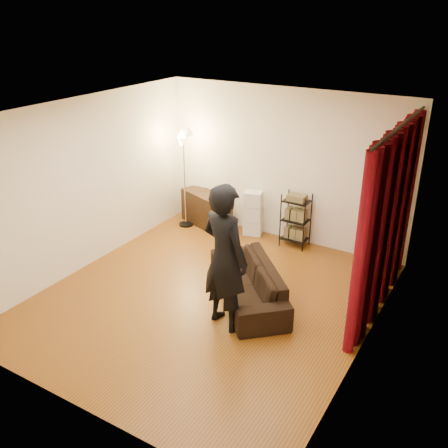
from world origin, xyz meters
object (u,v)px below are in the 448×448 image
Objects in this scene: media_cabinet at (206,209)px; floor_lamp at (185,179)px; wire_shelf at (296,220)px; storage_boxes at (253,213)px; person at (225,258)px; sofa at (248,282)px.

floor_lamp reaches higher than media_cabinet.
wire_shelf is 0.52× the size of floor_lamp.
floor_lamp is (-0.34, -0.21, 0.62)m from media_cabinet.
media_cabinet is 0.97m from storage_boxes.
storage_boxes is at bearing 160.25° from wire_shelf.
person is at bearing -32.88° from media_cabinet.
media_cabinet is at bearing 31.36° from floor_lamp.
wire_shelf is (-0.15, 2.67, -0.51)m from person.
floor_lamp is at bearing -167.31° from storage_boxes.
floor_lamp reaches higher than sofa.
wire_shelf is (1.82, 0.05, 0.16)m from media_cabinet.
media_cabinet is at bearing -177.65° from sofa.
sofa is 2.24m from storage_boxes.
sofa is 2.93m from floor_lamp.
person is 3.34m from media_cabinet.
storage_boxes is at bearing 163.19° from sofa.
floor_lamp is (-2.31, 2.41, -0.06)m from person.
wire_shelf is (-0.13, 1.98, 0.21)m from sofa.
sofa is 2.74m from media_cabinet.
wire_shelf is at bearing 6.81° from floor_lamp.
sofa is at bearing -63.89° from storage_boxes.
sofa is 2.25× the size of storage_boxes.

